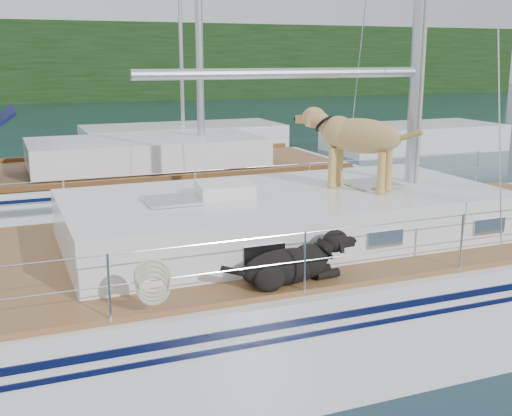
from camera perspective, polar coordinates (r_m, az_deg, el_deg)
name	(u,v)px	position (r m, az deg, el deg)	size (l,w,h in m)	color
ground	(224,343)	(7.99, -2.85, -11.86)	(120.00, 120.00, 0.00)	black
tree_line	(25,62)	(51.90, -19.88, 12.11)	(90.00, 3.00, 6.00)	black
shore_bank	(26,94)	(53.17, -19.74, 9.54)	(92.00, 1.00, 1.20)	#595147
main_sailboat	(232,289)	(7.76, -2.17, -7.21)	(12.00, 3.84, 14.01)	silver
neighbor_sailboat	(97,194)	(13.70, -13.99, 1.24)	(11.00, 3.50, 13.30)	silver
bg_boat_center	(183,139)	(23.89, -6.47, 6.15)	(7.20, 3.00, 11.65)	silver
bg_boat_east	(414,138)	(24.66, 13.83, 6.09)	(6.40, 3.00, 11.65)	silver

